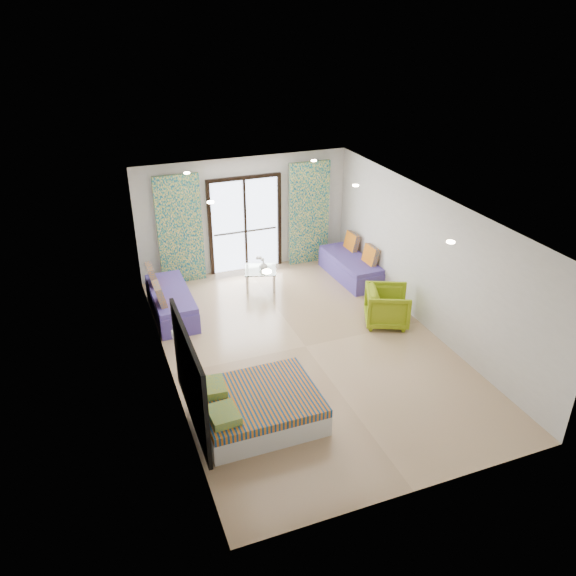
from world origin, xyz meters
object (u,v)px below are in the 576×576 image
object	(u,v)px
bed	(258,407)
coffee_table	(260,271)
armchair	(387,305)
daybed_right	(351,266)
daybed_left	(170,302)

from	to	relation	value
bed	coffee_table	xyz separation A→B (m)	(1.47, 4.30, 0.15)
armchair	bed	bearing A→B (deg)	143.69
bed	coffee_table	distance (m)	4.54
daybed_right	coffee_table	bearing A→B (deg)	170.72
armchair	daybed_right	bearing A→B (deg)	16.62
daybed_left	armchair	xyz separation A→B (m)	(3.96, -1.89, 0.12)
daybed_left	coffee_table	xyz separation A→B (m)	(2.11, 0.52, 0.10)
coffee_table	armchair	xyz separation A→B (m)	(1.85, -2.41, 0.02)
bed	daybed_right	distance (m)	5.40
armchair	daybed_left	bearing A→B (deg)	88.47
daybed_right	armchair	xyz separation A→B (m)	(-0.28, -2.15, 0.14)
daybed_right	coffee_table	distance (m)	2.14
daybed_left	coffee_table	world-z (taller)	daybed_left
bed	daybed_left	world-z (taller)	daybed_left
daybed_left	bed	bearing A→B (deg)	-80.64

